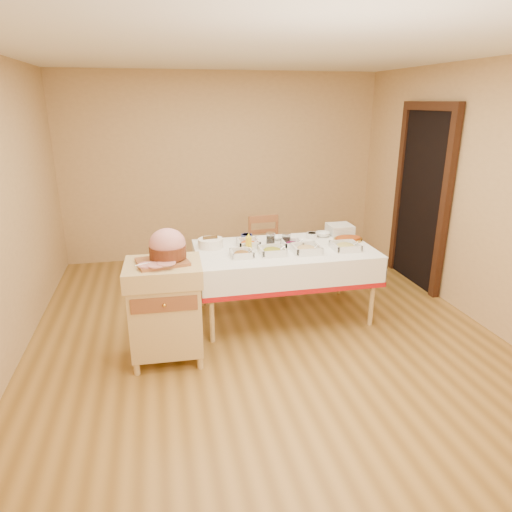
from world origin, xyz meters
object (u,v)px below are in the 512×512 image
Objects in this scene: butcher_cart at (166,306)px; mustard_bottle at (249,243)px; bread_basket at (210,243)px; brass_platter at (348,239)px; preserve_jar_right at (286,239)px; dining_table at (284,263)px; preserve_jar_left at (271,239)px; plate_stack at (340,229)px; dining_chair at (267,253)px; ham_on_board at (167,248)px.

mustard_bottle reaches higher than butcher_cart.
brass_platter is at bearing -3.46° from bread_basket.
brass_platter is at bearing -2.51° from preserve_jar_right.
butcher_cart is 2.14m from brass_platter.
butcher_cart reaches higher than preserve_jar_right.
preserve_jar_left is at bearing 118.78° from dining_table.
plate_stack is at bearing 86.87° from brass_platter.
dining_table is 15.29× the size of preserve_jar_right.
plate_stack is at bearing 12.20° from preserve_jar_left.
plate_stack is at bearing -26.21° from dining_chair.
ham_on_board reaches higher than plate_stack.
dining_table is at bearing 26.65° from ham_on_board.
ham_on_board reaches higher than butcher_cart.
dining_chair is 0.99m from bread_basket.
ham_on_board is (0.04, 0.03, 0.52)m from butcher_cart.
ham_on_board is 1.01m from mustard_bottle.
butcher_cart is 1.01m from bread_basket.
mustard_bottle is (-0.44, -0.17, 0.03)m from preserve_jar_right.
ham_on_board is at bearing -145.51° from mustard_bottle.
mustard_bottle is at bearing -172.99° from brass_platter.
ham_on_board reaches higher than mustard_bottle.
dining_table is 1.40m from butcher_cart.
bread_basket reaches higher than brass_platter.
preserve_jar_left reaches higher than brass_platter.
ham_on_board is 2.08m from brass_platter.
butcher_cart is 1.44m from preserve_jar_left.
dining_chair is 4.60× the size of mustard_bottle.
dining_chair is 3.52× the size of bread_basket.
dining_chair is 2.79× the size of brass_platter.
mustard_bottle is 0.77× the size of bread_basket.
brass_platter is at bearing -5.65° from preserve_jar_left.
mustard_bottle is (-0.28, -0.22, 0.03)m from preserve_jar_left.
bread_basket is 0.97× the size of plate_stack.
ham_on_board reaches higher than brass_platter.
plate_stack reaches higher than dining_table.
preserve_jar_right is 0.80m from bread_basket.
butcher_cart is (-1.24, -0.64, -0.08)m from dining_table.
mustard_bottle is (0.86, 0.60, 0.33)m from butcher_cart.
plate_stack is at bearing 18.86° from preserve_jar_right.
preserve_jar_right is 0.74m from plate_stack.
plate_stack is 0.82× the size of brass_platter.
dining_table is 0.79m from bread_basket.
preserve_jar_right is 0.69m from brass_platter.
preserve_jar_left reaches higher than dining_table.
ham_on_board is 3.62× the size of preserve_jar_left.
preserve_jar_left reaches higher than bread_basket.
brass_platter is (0.75, -0.65, 0.32)m from dining_chair.
mustard_bottle reaches higher than brass_platter.
ham_on_board is 1.65× the size of plate_stack.
plate_stack is (0.76, 0.37, 0.22)m from dining_table.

